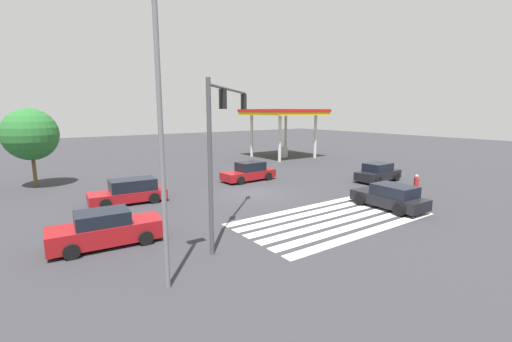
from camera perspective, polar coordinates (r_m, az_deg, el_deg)
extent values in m
plane|color=#333338|center=(24.06, 0.00, -3.71)|extent=(127.63, 127.63, 0.00)
cube|color=silver|center=(17.52, 18.51, -9.52)|extent=(10.61, 0.60, 0.01)
cube|color=silver|center=(18.06, 16.06, -8.80)|extent=(10.61, 0.60, 0.01)
cube|color=silver|center=(18.63, 13.76, -8.11)|extent=(10.61, 0.60, 0.01)
cube|color=silver|center=(19.23, 11.61, -7.45)|extent=(10.61, 0.60, 0.01)
cube|color=silver|center=(19.86, 9.60, -6.82)|extent=(10.61, 0.60, 0.01)
cube|color=silver|center=(20.51, 7.72, -6.23)|extent=(10.61, 0.60, 0.01)
cylinder|color=#47474C|center=(13.31, -7.64, 0.21)|extent=(0.18, 0.18, 6.92)
cylinder|color=#47474C|center=(16.42, -4.30, 13.36)|extent=(4.89, 4.89, 0.12)
cube|color=black|center=(15.08, -5.55, 11.85)|extent=(0.40, 0.40, 0.84)
sphere|color=red|center=(15.24, -5.38, 11.84)|extent=(0.16, 0.16, 0.16)
cube|color=black|center=(19.37, -2.07, 11.47)|extent=(0.40, 0.40, 0.84)
sphere|color=gold|center=(19.53, -1.97, 11.46)|extent=(0.16, 0.16, 0.16)
cube|color=black|center=(21.82, 21.20, -4.46)|extent=(1.92, 4.40, 0.63)
cube|color=black|center=(21.48, 22.09, -3.02)|extent=(1.68, 2.38, 0.63)
cylinder|color=black|center=(21.93, 16.92, -4.54)|extent=(0.24, 0.73, 0.72)
cylinder|color=black|center=(23.34, 19.80, -3.84)|extent=(0.24, 0.73, 0.72)
cylinder|color=black|center=(20.40, 22.76, -5.99)|extent=(0.24, 0.73, 0.72)
cylinder|color=black|center=(21.90, 25.44, -5.12)|extent=(0.24, 0.73, 0.72)
cube|color=maroon|center=(16.22, -23.59, -9.33)|extent=(4.68, 2.01, 0.79)
cube|color=black|center=(16.00, -24.26, -7.09)|extent=(2.22, 1.67, 0.56)
cylinder|color=black|center=(17.32, -19.24, -8.72)|extent=(0.64, 0.26, 0.62)
cylinder|color=black|center=(15.72, -17.88, -10.57)|extent=(0.64, 0.26, 0.62)
cylinder|color=black|center=(17.02, -28.73, -9.74)|extent=(0.64, 0.26, 0.62)
cylinder|color=black|center=(15.39, -28.40, -11.76)|extent=(0.64, 0.26, 0.62)
cube|color=black|center=(29.68, 19.66, -0.62)|extent=(4.24, 1.93, 0.68)
cube|color=black|center=(29.50, 19.64, 0.63)|extent=(2.27, 1.66, 0.65)
cylinder|color=black|center=(31.25, 19.54, -0.44)|extent=(0.72, 0.25, 0.71)
cylinder|color=black|center=(30.36, 22.36, -0.91)|extent=(0.72, 0.25, 0.71)
cylinder|color=black|center=(29.13, 16.81, -1.01)|extent=(0.72, 0.25, 0.71)
cylinder|color=black|center=(28.17, 19.75, -1.54)|extent=(0.72, 0.25, 0.71)
cube|color=maroon|center=(22.88, -20.60, -3.84)|extent=(4.66, 2.14, 0.60)
cube|color=black|center=(22.80, -19.85, -2.13)|extent=(2.82, 1.83, 0.72)
cylinder|color=black|center=(21.83, -23.76, -5.11)|extent=(0.68, 0.27, 0.67)
cylinder|color=black|center=(23.62, -24.36, -4.05)|extent=(0.68, 0.27, 0.67)
cylinder|color=black|center=(22.32, -16.58, -4.35)|extent=(0.68, 0.27, 0.67)
cylinder|color=black|center=(24.07, -17.70, -3.37)|extent=(0.68, 0.27, 0.67)
cube|color=maroon|center=(28.22, -1.28, -0.61)|extent=(4.60, 1.92, 0.64)
cube|color=black|center=(28.23, -0.93, 0.80)|extent=(2.22, 1.65, 0.73)
cylinder|color=black|center=(26.74, -2.57, -1.59)|extent=(0.68, 0.25, 0.67)
cylinder|color=black|center=(28.18, -4.65, -1.01)|extent=(0.68, 0.25, 0.67)
cylinder|color=black|center=(28.41, 2.06, -0.89)|extent=(0.68, 0.25, 0.67)
cylinder|color=black|center=(29.78, -0.12, -0.38)|extent=(0.68, 0.25, 0.67)
cube|color=yellow|center=(42.40, 4.57, 9.51)|extent=(7.95, 7.95, 0.35)
cube|color=red|center=(42.40, 4.58, 9.99)|extent=(8.10, 8.10, 0.36)
cube|color=#B2B2B7|center=(42.70, 4.48, 3.18)|extent=(0.70, 1.10, 1.30)
cylinder|color=silver|center=(38.61, 3.99, 5.36)|extent=(0.36, 0.36, 5.19)
cylinder|color=silver|center=(42.34, 9.85, 5.65)|extent=(0.36, 0.36, 5.19)
cylinder|color=silver|center=(43.05, -0.73, 5.86)|extent=(0.36, 0.36, 5.19)
cylinder|color=silver|center=(46.42, 4.96, 6.13)|extent=(0.36, 0.36, 5.19)
cylinder|color=#38383D|center=(24.45, 25.08, -3.48)|extent=(0.14, 0.14, 0.81)
cylinder|color=#38383D|center=(24.60, 24.98, -3.39)|extent=(0.14, 0.14, 0.81)
cube|color=#B22328|center=(24.38, 25.15, -1.78)|extent=(0.41, 0.41, 0.64)
sphere|color=tan|center=(24.30, 25.23, -0.79)|extent=(0.22, 0.22, 0.22)
cylinder|color=slate|center=(10.80, -15.48, 3.74)|extent=(0.16, 0.16, 9.19)
cylinder|color=brown|center=(30.66, -32.97, -0.11)|extent=(0.26, 0.26, 2.36)
sphere|color=#286B2D|center=(30.37, -33.47, 5.12)|extent=(3.83, 3.83, 3.83)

